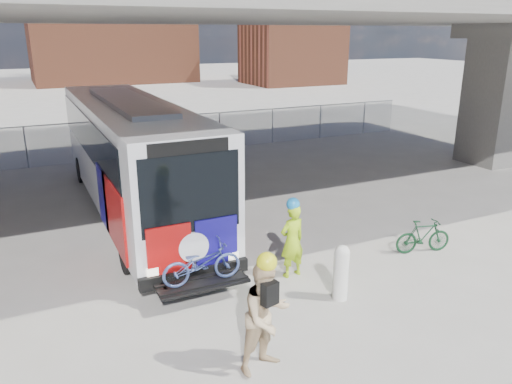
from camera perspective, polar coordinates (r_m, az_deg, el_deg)
ground at (r=13.66m, az=-1.08°, el=-6.66°), size 160.00×160.00×0.00m
bus at (r=16.53m, az=-14.09°, el=4.86°), size 2.67×12.90×3.69m
overpass at (r=16.19m, az=-7.53°, el=20.80°), size 40.00×16.00×7.95m
chainlink_fence at (r=24.25m, az=-13.08°, el=7.29°), size 30.00×0.06×30.00m
brick_buildings at (r=59.89m, az=-20.38°, el=16.52°), size 54.00×22.00×12.00m
bollard at (r=11.19m, az=9.70°, el=-8.84°), size 0.34×0.34×1.29m
cyclist_hivis at (r=11.95m, az=4.16°, el=-5.37°), size 0.72×0.52×2.00m
cyclist_tan at (r=8.78m, az=1.20°, el=-13.89°), size 1.13×0.98×2.21m
bike_parked at (r=14.08m, az=18.56°, el=-4.82°), size 1.60×0.81×0.93m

